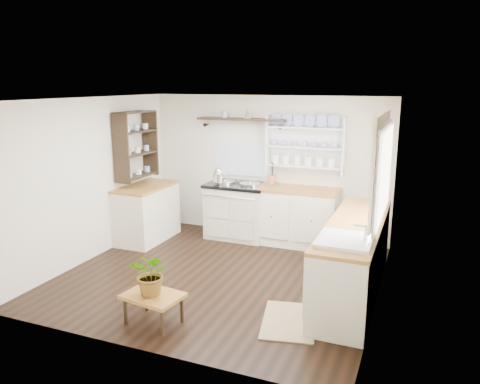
# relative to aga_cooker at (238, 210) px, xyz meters

# --- Properties ---
(floor) EXTENTS (4.00, 3.80, 0.01)m
(floor) POSITION_rel_aga_cooker_xyz_m (0.39, -1.57, -0.46)
(floor) COLOR black
(floor) RESTS_ON ground
(wall_back) EXTENTS (4.00, 0.02, 2.30)m
(wall_back) POSITION_rel_aga_cooker_xyz_m (0.39, 0.33, 0.69)
(wall_back) COLOR beige
(wall_back) RESTS_ON ground
(wall_right) EXTENTS (0.02, 3.80, 2.30)m
(wall_right) POSITION_rel_aga_cooker_xyz_m (2.39, -1.57, 0.69)
(wall_right) COLOR beige
(wall_right) RESTS_ON ground
(wall_left) EXTENTS (0.02, 3.80, 2.30)m
(wall_left) POSITION_rel_aga_cooker_xyz_m (-1.61, -1.57, 0.69)
(wall_left) COLOR beige
(wall_left) RESTS_ON ground
(ceiling) EXTENTS (4.00, 3.80, 0.01)m
(ceiling) POSITION_rel_aga_cooker_xyz_m (0.39, -1.57, 1.84)
(ceiling) COLOR white
(ceiling) RESTS_ON wall_back
(window) EXTENTS (0.08, 1.55, 1.22)m
(window) POSITION_rel_aga_cooker_xyz_m (2.34, -1.42, 1.11)
(window) COLOR white
(window) RESTS_ON wall_right
(aga_cooker) EXTENTS (1.01, 0.70, 0.93)m
(aga_cooker) POSITION_rel_aga_cooker_xyz_m (0.00, 0.00, 0.00)
(aga_cooker) COLOR beige
(aga_cooker) RESTS_ON floor
(back_cabinets) EXTENTS (1.27, 0.63, 0.90)m
(back_cabinets) POSITION_rel_aga_cooker_xyz_m (0.99, 0.03, 0.00)
(back_cabinets) COLOR silver
(back_cabinets) RESTS_ON floor
(right_cabinets) EXTENTS (0.62, 2.43, 0.90)m
(right_cabinets) POSITION_rel_aga_cooker_xyz_m (2.09, -1.47, 0.00)
(right_cabinets) COLOR silver
(right_cabinets) RESTS_ON floor
(belfast_sink) EXTENTS (0.55, 0.60, 0.45)m
(belfast_sink) POSITION_rel_aga_cooker_xyz_m (2.09, -2.22, 0.34)
(belfast_sink) COLOR white
(belfast_sink) RESTS_ON right_cabinets
(left_cabinets) EXTENTS (0.62, 1.13, 0.90)m
(left_cabinets) POSITION_rel_aga_cooker_xyz_m (-1.31, -0.67, 0.00)
(left_cabinets) COLOR silver
(left_cabinets) RESTS_ON floor
(plate_rack) EXTENTS (1.20, 0.22, 0.90)m
(plate_rack) POSITION_rel_aga_cooker_xyz_m (1.04, 0.29, 1.10)
(plate_rack) COLOR white
(plate_rack) RESTS_ON wall_back
(high_shelf) EXTENTS (1.50, 0.29, 0.16)m
(high_shelf) POSITION_rel_aga_cooker_xyz_m (-0.01, 0.21, 1.45)
(high_shelf) COLOR black
(high_shelf) RESTS_ON wall_back
(left_shelving) EXTENTS (0.28, 0.80, 1.05)m
(left_shelving) POSITION_rel_aga_cooker_xyz_m (-1.45, -0.67, 1.09)
(left_shelving) COLOR black
(left_shelving) RESTS_ON wall_left
(kettle) EXTENTS (0.19, 0.19, 0.23)m
(kettle) POSITION_rel_aga_cooker_xyz_m (-0.28, -0.12, 0.59)
(kettle) COLOR silver
(kettle) RESTS_ON aga_cooker
(utensil_crock) EXTENTS (0.12, 0.12, 0.14)m
(utensil_crock) POSITION_rel_aga_cooker_xyz_m (0.54, 0.11, 0.52)
(utensil_crock) COLOR #9D5B39
(utensil_crock) RESTS_ON back_cabinets
(center_table) EXTENTS (0.65, 0.51, 0.33)m
(center_table) POSITION_rel_aga_cooker_xyz_m (0.25, -2.97, -0.18)
(center_table) COLOR brown
(center_table) RESTS_ON floor
(potted_plant) EXTENTS (0.45, 0.39, 0.47)m
(potted_plant) POSITION_rel_aga_cooker_xyz_m (0.25, -2.97, 0.10)
(potted_plant) COLOR #3F7233
(potted_plant) RESTS_ON center_table
(floor_rug) EXTENTS (0.71, 0.94, 0.02)m
(floor_rug) POSITION_rel_aga_cooker_xyz_m (1.58, -2.42, -0.45)
(floor_rug) COLOR olive
(floor_rug) RESTS_ON floor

